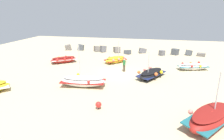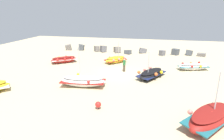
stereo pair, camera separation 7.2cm
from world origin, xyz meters
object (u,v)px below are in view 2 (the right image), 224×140
at_px(fishing_boat_2, 151,74).
at_px(person_walking, 124,64).
at_px(fishing_boat_1, 116,60).
at_px(mooring_buoy_0, 98,105).
at_px(fishing_boat_0, 83,81).
at_px(fishing_boat_5, 210,118).
at_px(fishing_boat_4, 64,59).
at_px(fishing_boat_3, 193,67).

xyz_separation_m(fishing_boat_2, person_walking, (-3.27, 1.49, 0.49)).
xyz_separation_m(fishing_boat_1, person_walking, (1.83, -3.81, 0.48)).
bearing_deg(mooring_buoy_0, fishing_boat_2, 65.77).
height_order(fishing_boat_0, fishing_boat_2, fishing_boat_0).
distance_m(fishing_boat_5, person_walking, 12.48).
height_order(fishing_boat_0, fishing_boat_4, fishing_boat_0).
xyz_separation_m(fishing_boat_1, fishing_boat_3, (10.08, -1.22, -0.01)).
height_order(fishing_boat_2, fishing_boat_3, fishing_boat_2).
height_order(fishing_boat_1, mooring_buoy_0, fishing_boat_1).
bearing_deg(mooring_buoy_0, fishing_boat_1, 96.16).
distance_m(fishing_boat_3, fishing_boat_4, 17.19).
xyz_separation_m(fishing_boat_4, person_walking, (8.94, -2.20, 0.46)).
distance_m(fishing_boat_0, fishing_boat_1, 9.38).
distance_m(fishing_boat_2, person_walking, 3.62).
bearing_deg(fishing_boat_0, person_walking, 54.00).
distance_m(fishing_boat_1, fishing_boat_5, 16.66).
height_order(fishing_boat_4, mooring_buoy_0, fishing_boat_4).
bearing_deg(fishing_boat_0, fishing_boat_5, -30.61).
bearing_deg(fishing_boat_4, mooring_buoy_0, 87.73).
distance_m(fishing_boat_0, fishing_boat_3, 13.95).
bearing_deg(fishing_boat_2, fishing_boat_1, 73.51).
bearing_deg(person_walking, fishing_boat_2, 41.34).
bearing_deg(person_walking, fishing_boat_3, 83.24).
bearing_deg(fishing_boat_4, fishing_boat_1, 154.59).
height_order(fishing_boat_4, fishing_boat_5, fishing_boat_5).
bearing_deg(fishing_boat_1, fishing_boat_0, 34.11).
bearing_deg(fishing_boat_5, fishing_boat_4, -88.89).
relative_size(fishing_boat_0, fishing_boat_1, 1.36).
distance_m(fishing_boat_3, person_walking, 8.66).
xyz_separation_m(fishing_boat_4, mooring_buoy_0, (8.55, -11.80, -0.09)).
height_order(fishing_boat_5, person_walking, fishing_boat_5).
bearing_deg(fishing_boat_4, person_walking, 127.99).
relative_size(fishing_boat_1, fishing_boat_5, 0.75).
distance_m(fishing_boat_5, mooring_buoy_0, 7.62).
distance_m(person_walking, mooring_buoy_0, 9.63).
height_order(fishing_boat_4, person_walking, person_walking).
bearing_deg(fishing_boat_1, mooring_buoy_0, 48.30).
xyz_separation_m(person_walking, mooring_buoy_0, (-0.39, -9.60, -0.56)).
xyz_separation_m(fishing_boat_0, person_walking, (3.14, 5.47, 0.41)).
bearing_deg(fishing_boat_2, fishing_boat_0, 151.46).
xyz_separation_m(fishing_boat_4, fishing_boat_5, (16.14, -12.38, 0.13)).
height_order(fishing_boat_3, person_walking, person_walking).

